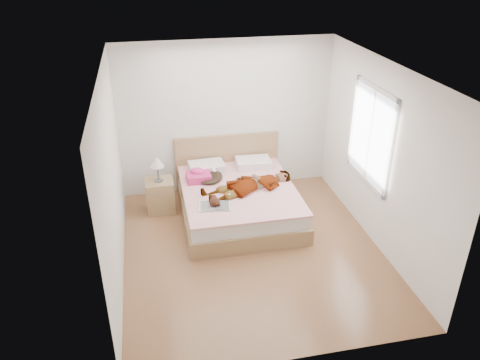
{
  "coord_description": "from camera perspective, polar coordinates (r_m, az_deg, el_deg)",
  "views": [
    {
      "loc": [
        -1.29,
        -5.35,
        3.97
      ],
      "look_at": [
        0.0,
        0.85,
        0.7
      ],
      "focal_mm": 35.0,
      "sensor_mm": 36.0,
      "label": 1
    }
  ],
  "objects": [
    {
      "name": "ground",
      "position": [
        6.78,
        1.48,
        -8.51
      ],
      "size": [
        4.0,
        4.0,
        0.0
      ],
      "primitive_type": "plane",
      "color": "#503019",
      "rests_on": "ground"
    },
    {
      "name": "woman",
      "position": [
        7.24,
        1.2,
        -0.27
      ],
      "size": [
        1.63,
        1.0,
        0.21
      ],
      "primitive_type": "imported",
      "rotation": [
        0.0,
        0.0,
        -1.27
      ],
      "color": "white",
      "rests_on": "bed"
    },
    {
      "name": "hair",
      "position": [
        7.58,
        -3.77,
        0.42
      ],
      "size": [
        0.53,
        0.61,
        0.08
      ],
      "primitive_type": "ellipsoid",
      "rotation": [
        0.0,
        0.0,
        -0.22
      ],
      "color": "black",
      "rests_on": "bed"
    },
    {
      "name": "phone",
      "position": [
        7.47,
        -3.22,
        1.33
      ],
      "size": [
        0.07,
        0.11,
        0.05
      ],
      "primitive_type": "cube",
      "rotation": [
        0.44,
        0.0,
        0.3
      ],
      "color": "silver",
      "rests_on": "bed"
    },
    {
      "name": "room_shell",
      "position": [
        6.88,
        15.66,
        5.24
      ],
      "size": [
        4.0,
        4.0,
        4.0
      ],
      "color": "white",
      "rests_on": "ground"
    },
    {
      "name": "bed",
      "position": [
        7.49,
        -0.29,
        -2.25
      ],
      "size": [
        1.8,
        2.08,
        1.0
      ],
      "color": "olive",
      "rests_on": "ground"
    },
    {
      "name": "towel",
      "position": [
        7.52,
        -5.1,
        0.53
      ],
      "size": [
        0.39,
        0.33,
        0.2
      ],
      "color": "#DD3C6F",
      "rests_on": "bed"
    },
    {
      "name": "magazine",
      "position": [
        6.8,
        -3.11,
        -3.2
      ],
      "size": [
        0.5,
        0.36,
        0.03
      ],
      "color": "white",
      "rests_on": "bed"
    },
    {
      "name": "coffee_mug",
      "position": [
        7.0,
        -1.41,
        -1.91
      ],
      "size": [
        0.11,
        0.08,
        0.09
      ],
      "color": "silver",
      "rests_on": "bed"
    },
    {
      "name": "plush_toy",
      "position": [
        6.81,
        -3.13,
        -2.58
      ],
      "size": [
        0.16,
        0.24,
        0.13
      ],
      "color": "black",
      "rests_on": "bed"
    },
    {
      "name": "nightstand",
      "position": [
        7.66,
        -9.74,
        -1.6
      ],
      "size": [
        0.45,
        0.4,
        0.95
      ],
      "color": "olive",
      "rests_on": "ground"
    }
  ]
}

